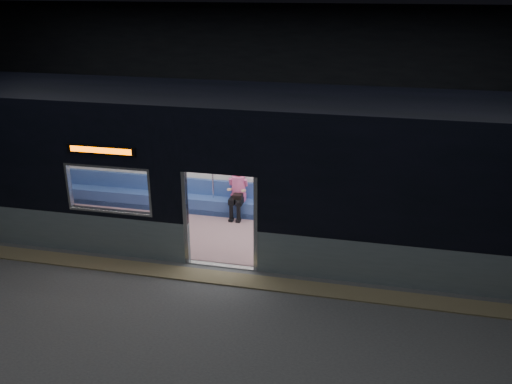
% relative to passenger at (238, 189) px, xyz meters
% --- Properties ---
extents(station_floor, '(24.00, 14.00, 0.01)m').
position_rel_passenger_xyz_m(station_floor, '(0.28, -3.55, -0.76)').
color(station_floor, '#47494C').
rests_on(station_floor, ground).
extents(station_envelope, '(24.00, 14.00, 5.00)m').
position_rel_passenger_xyz_m(station_envelope, '(0.28, -3.55, 2.91)').
color(station_envelope, black).
rests_on(station_envelope, station_floor).
extents(tactile_strip, '(22.80, 0.50, 0.03)m').
position_rel_passenger_xyz_m(tactile_strip, '(0.28, -3.00, -0.74)').
color(tactile_strip, '#8C7F59').
rests_on(tactile_strip, station_floor).
extents(metro_car, '(18.00, 3.04, 3.35)m').
position_rel_passenger_xyz_m(metro_car, '(0.28, -1.00, 1.09)').
color(metro_car, gray).
rests_on(metro_car, station_floor).
extents(passenger, '(0.38, 0.63, 1.27)m').
position_rel_passenger_xyz_m(passenger, '(0.00, 0.00, 0.00)').
color(passenger, black).
rests_on(passenger, metro_car).
extents(handbag, '(0.27, 0.25, 0.12)m').
position_rel_passenger_xyz_m(handbag, '(0.04, -0.20, -0.11)').
color(handbag, black).
rests_on(handbag, passenger).
extents(transit_map, '(1.11, 0.03, 0.72)m').
position_rel_passenger_xyz_m(transit_map, '(3.40, 0.31, 0.75)').
color(transit_map, white).
rests_on(transit_map, metro_car).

